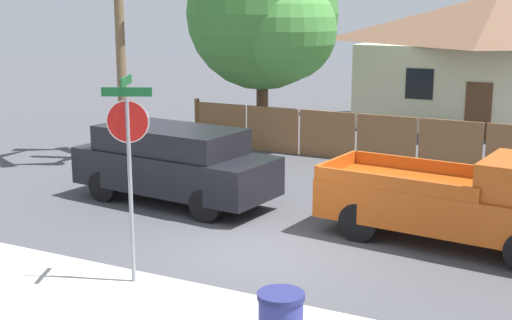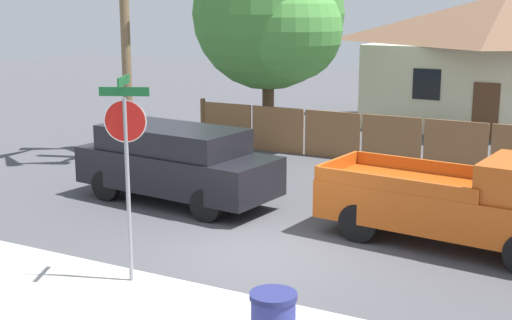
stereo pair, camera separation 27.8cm
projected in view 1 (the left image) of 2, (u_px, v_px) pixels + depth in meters
The scene contains 7 objects.
ground_plane at pixel (266, 251), 13.78m from camera, with size 80.00×80.00×0.00m, color #47474C.
wooden_fence at pixel (417, 142), 20.70m from camera, with size 15.15×0.12×1.55m.
house at pixel (496, 58), 27.23m from camera, with size 10.10×6.74×5.07m.
oak_tree at pixel (267, 17), 23.30m from camera, with size 5.29×5.04×6.87m.
red_suv at pixel (174, 162), 16.91m from camera, with size 5.12×2.40×1.82m.
orange_pickup at pixel (466, 202), 13.87m from camera, with size 5.40×2.46×1.86m.
stop_sign at pixel (129, 145), 11.76m from camera, with size 0.76×0.69×3.53m.
Camera 1 is at (5.80, -11.72, 4.69)m, focal length 50.00 mm.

